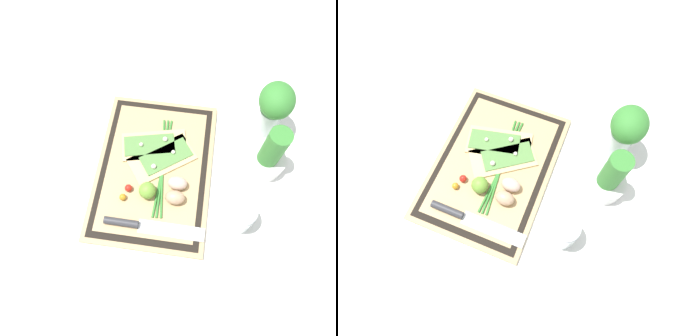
{
  "view_description": "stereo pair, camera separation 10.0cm",
  "coord_description": "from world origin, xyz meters",
  "views": [
    {
      "loc": [
        0.41,
        0.1,
        0.95
      ],
      "look_at": [
        0.0,
        0.04,
        0.03
      ],
      "focal_mm": 35.0,
      "sensor_mm": 36.0,
      "label": 1
    },
    {
      "loc": [
        0.38,
        0.2,
        0.95
      ],
      "look_at": [
        0.0,
        0.04,
        0.03
      ],
      "focal_mm": 35.0,
      "sensor_mm": 36.0,
      "label": 2
    }
  ],
  "objects": [
    {
      "name": "lime",
      "position": [
        0.08,
        -0.01,
        0.04
      ],
      "size": [
        0.05,
        0.05,
        0.05
      ],
      "primitive_type": "sphere",
      "color": "#70A838",
      "rests_on": "cutting_board"
    },
    {
      "name": "egg_pink",
      "position": [
        0.05,
        0.08,
        0.04
      ],
      "size": [
        0.04,
        0.06,
        0.04
      ],
      "primitive_type": "ellipsoid",
      "color": "beige",
      "rests_on": "cutting_board"
    },
    {
      "name": "sauce_jar",
      "position": [
        0.13,
        0.27,
        0.04
      ],
      "size": [
        0.09,
        0.09,
        0.1
      ],
      "color": "silver",
      "rests_on": "ground_plane"
    },
    {
      "name": "cherry_tomato_red",
      "position": [
        0.08,
        -0.06,
        0.03
      ],
      "size": [
        0.02,
        0.02,
        0.02
      ],
      "primitive_type": "sphere",
      "color": "red",
      "rests_on": "cutting_board"
    },
    {
      "name": "cherry_tomato_yellow",
      "position": [
        0.11,
        -0.08,
        0.03
      ],
      "size": [
        0.02,
        0.02,
        0.02
      ],
      "primitive_type": "sphere",
      "color": "orange",
      "rests_on": "cutting_board"
    },
    {
      "name": "scallion_bunch",
      "position": [
        -0.01,
        0.03,
        0.02
      ],
      "size": [
        0.33,
        0.05,
        0.01
      ],
      "color": "#388433",
      "rests_on": "cutting_board"
    },
    {
      "name": "knife",
      "position": [
        0.19,
        -0.02,
        0.02
      ],
      "size": [
        0.04,
        0.29,
        0.02
      ],
      "color": "silver",
      "rests_on": "cutting_board"
    },
    {
      "name": "herb_pot",
      "position": [
        -0.07,
        0.34,
        0.07
      ],
      "size": [
        0.12,
        0.12,
        0.2
      ],
      "color": "white",
      "rests_on": "ground_plane"
    },
    {
      "name": "egg_brown",
      "position": [
        0.09,
        0.08,
        0.04
      ],
      "size": [
        0.04,
        0.06,
        0.04
      ],
      "primitive_type": "ellipsoid",
      "color": "tan",
      "rests_on": "cutting_board"
    },
    {
      "name": "ground_plane",
      "position": [
        0.0,
        0.0,
        0.0
      ],
      "size": [
        6.0,
        6.0,
        0.0
      ],
      "primitive_type": "plane",
      "color": "white"
    },
    {
      "name": "cutting_board",
      "position": [
        0.0,
        0.0,
        0.01
      ],
      "size": [
        0.51,
        0.36,
        0.02
      ],
      "color": "tan",
      "rests_on": "ground_plane"
    },
    {
      "name": "pizza_slice_near",
      "position": [
        -0.08,
        -0.01,
        0.02
      ],
      "size": [
        0.14,
        0.22,
        0.02
      ],
      "color": "#DBBC7F",
      "rests_on": "cutting_board"
    },
    {
      "name": "pizza_slice_far",
      "position": [
        -0.04,
        0.02,
        0.02
      ],
      "size": [
        0.2,
        0.22,
        0.02
      ],
      "color": "#DBBC7F",
      "rests_on": "cutting_board"
    },
    {
      "name": "herb_glass",
      "position": [
        -0.21,
        0.34,
        0.12
      ],
      "size": [
        0.12,
        0.11,
        0.21
      ],
      "color": "silver",
      "rests_on": "ground_plane"
    }
  ]
}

